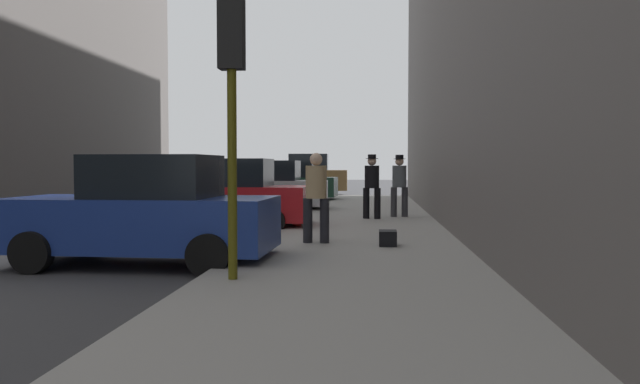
{
  "coord_description": "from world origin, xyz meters",
  "views": [
    {
      "loc": [
        6.31,
        -10.8,
        1.62
      ],
      "look_at": [
        5.08,
        3.59,
        1.01
      ],
      "focal_mm": 35.0,
      "sensor_mm": 36.0,
      "label": 1
    }
  ],
  "objects_px": {
    "parked_bronze_suv": "(306,176)",
    "fire_hydrant": "(297,211)",
    "parked_red_hatchback": "(225,197)",
    "parked_silver_sedan": "(266,188)",
    "pedestrian_with_beanie": "(399,182)",
    "pedestrian_in_tan_coat": "(316,193)",
    "parked_blue_sedan": "(145,213)",
    "traffic_light": "(232,77)",
    "duffel_bag": "(388,238)",
    "parked_dark_green_sedan": "(290,183)",
    "pedestrian_with_fedora": "(372,183)"
  },
  "relations": [
    {
      "from": "traffic_light",
      "to": "pedestrian_with_beanie",
      "type": "height_order",
      "value": "traffic_light"
    },
    {
      "from": "parked_dark_green_sedan",
      "to": "fire_hydrant",
      "type": "xyz_separation_m",
      "value": [
        1.8,
        -12.06,
        -0.35
      ]
    },
    {
      "from": "parked_blue_sedan",
      "to": "fire_hydrant",
      "type": "height_order",
      "value": "parked_blue_sedan"
    },
    {
      "from": "parked_red_hatchback",
      "to": "parked_bronze_suv",
      "type": "xyz_separation_m",
      "value": [
        -0.0,
        18.69,
        0.18
      ]
    },
    {
      "from": "fire_hydrant",
      "to": "pedestrian_with_beanie",
      "type": "xyz_separation_m",
      "value": [
        2.61,
        2.86,
        0.64
      ]
    },
    {
      "from": "parked_red_hatchback",
      "to": "pedestrian_with_beanie",
      "type": "height_order",
      "value": "pedestrian_with_beanie"
    },
    {
      "from": "parked_blue_sedan",
      "to": "parked_bronze_suv",
      "type": "distance_m",
      "value": 24.16
    },
    {
      "from": "fire_hydrant",
      "to": "pedestrian_with_fedora",
      "type": "xyz_separation_m",
      "value": [
        1.83,
        2.15,
        0.64
      ]
    },
    {
      "from": "pedestrian_with_fedora",
      "to": "duffel_bag",
      "type": "distance_m",
      "value": 5.88
    },
    {
      "from": "parked_dark_green_sedan",
      "to": "duffel_bag",
      "type": "xyz_separation_m",
      "value": [
        3.94,
        -15.72,
        -0.56
      ]
    },
    {
      "from": "parked_blue_sedan",
      "to": "fire_hydrant",
      "type": "bearing_deg",
      "value": 71.35
    },
    {
      "from": "pedestrian_with_beanie",
      "to": "pedestrian_with_fedora",
      "type": "xyz_separation_m",
      "value": [
        -0.78,
        -0.7,
        0.0
      ]
    },
    {
      "from": "parked_silver_sedan",
      "to": "pedestrian_with_fedora",
      "type": "distance_m",
      "value": 5.36
    },
    {
      "from": "parked_red_hatchback",
      "to": "traffic_light",
      "type": "distance_m",
      "value": 7.79
    },
    {
      "from": "parked_red_hatchback",
      "to": "duffel_bag",
      "type": "height_order",
      "value": "parked_red_hatchback"
    },
    {
      "from": "pedestrian_with_beanie",
      "to": "duffel_bag",
      "type": "relative_size",
      "value": 4.04
    },
    {
      "from": "duffel_bag",
      "to": "fire_hydrant",
      "type": "bearing_deg",
      "value": 120.23
    },
    {
      "from": "parked_red_hatchback",
      "to": "parked_silver_sedan",
      "type": "distance_m",
      "value": 5.96
    },
    {
      "from": "parked_silver_sedan",
      "to": "traffic_light",
      "type": "height_order",
      "value": "traffic_light"
    },
    {
      "from": "pedestrian_with_beanie",
      "to": "parked_silver_sedan",
      "type": "bearing_deg",
      "value": 143.84
    },
    {
      "from": "parked_bronze_suv",
      "to": "traffic_light",
      "type": "distance_m",
      "value": 26.13
    },
    {
      "from": "parked_bronze_suv",
      "to": "parked_silver_sedan",
      "type": "bearing_deg",
      "value": -90.0
    },
    {
      "from": "parked_blue_sedan",
      "to": "traffic_light",
      "type": "distance_m",
      "value": 3.24
    },
    {
      "from": "parked_blue_sedan",
      "to": "parked_red_hatchback",
      "type": "distance_m",
      "value": 5.47
    },
    {
      "from": "parked_red_hatchback",
      "to": "pedestrian_in_tan_coat",
      "type": "bearing_deg",
      "value": -53.23
    },
    {
      "from": "parked_dark_green_sedan",
      "to": "parked_red_hatchback",
      "type": "bearing_deg",
      "value": -90.0
    },
    {
      "from": "parked_red_hatchback",
      "to": "parked_silver_sedan",
      "type": "height_order",
      "value": "same"
    },
    {
      "from": "pedestrian_with_fedora",
      "to": "pedestrian_in_tan_coat",
      "type": "xyz_separation_m",
      "value": [
        -1.05,
        -5.48,
        -0.03
      ]
    },
    {
      "from": "parked_blue_sedan",
      "to": "parked_dark_green_sedan",
      "type": "distance_m",
      "value": 17.41
    },
    {
      "from": "parked_red_hatchback",
      "to": "traffic_light",
      "type": "bearing_deg",
      "value": -75.79
    },
    {
      "from": "parked_silver_sedan",
      "to": "parked_blue_sedan",
      "type": "bearing_deg",
      "value": -90.0
    },
    {
      "from": "parked_bronze_suv",
      "to": "traffic_light",
      "type": "relative_size",
      "value": 1.29
    },
    {
      "from": "parked_red_hatchback",
      "to": "fire_hydrant",
      "type": "xyz_separation_m",
      "value": [
        1.8,
        -0.13,
        -0.35
      ]
    },
    {
      "from": "pedestrian_in_tan_coat",
      "to": "fire_hydrant",
      "type": "bearing_deg",
      "value": 103.2
    },
    {
      "from": "parked_dark_green_sedan",
      "to": "pedestrian_in_tan_coat",
      "type": "relative_size",
      "value": 2.5
    },
    {
      "from": "parked_blue_sedan",
      "to": "parked_silver_sedan",
      "type": "height_order",
      "value": "same"
    },
    {
      "from": "parked_dark_green_sedan",
      "to": "pedestrian_with_beanie",
      "type": "relative_size",
      "value": 2.4
    },
    {
      "from": "fire_hydrant",
      "to": "pedestrian_in_tan_coat",
      "type": "xyz_separation_m",
      "value": [
        0.78,
        -3.33,
        0.61
      ]
    },
    {
      "from": "parked_red_hatchback",
      "to": "parked_silver_sedan",
      "type": "relative_size",
      "value": 1.0
    },
    {
      "from": "fire_hydrant",
      "to": "pedestrian_with_beanie",
      "type": "height_order",
      "value": "pedestrian_with_beanie"
    },
    {
      "from": "pedestrian_with_beanie",
      "to": "pedestrian_in_tan_coat",
      "type": "xyz_separation_m",
      "value": [
        -1.83,
        -6.19,
        -0.03
      ]
    },
    {
      "from": "pedestrian_in_tan_coat",
      "to": "parked_dark_green_sedan",
      "type": "bearing_deg",
      "value": 99.53
    },
    {
      "from": "pedestrian_with_beanie",
      "to": "duffel_bag",
      "type": "bearing_deg",
      "value": -94.2
    },
    {
      "from": "parked_bronze_suv",
      "to": "fire_hydrant",
      "type": "xyz_separation_m",
      "value": [
        1.8,
        -18.81,
        -0.54
      ]
    },
    {
      "from": "parked_silver_sedan",
      "to": "traffic_light",
      "type": "distance_m",
      "value": 13.54
    },
    {
      "from": "parked_silver_sedan",
      "to": "traffic_light",
      "type": "xyz_separation_m",
      "value": [
        1.85,
        -13.28,
        1.91
      ]
    },
    {
      "from": "traffic_light",
      "to": "duffel_bag",
      "type": "bearing_deg",
      "value": 59.5
    },
    {
      "from": "parked_silver_sedan",
      "to": "pedestrian_with_beanie",
      "type": "relative_size",
      "value": 2.37
    },
    {
      "from": "fire_hydrant",
      "to": "duffel_bag",
      "type": "relative_size",
      "value": 1.6
    },
    {
      "from": "fire_hydrant",
      "to": "parked_bronze_suv",
      "type": "bearing_deg",
      "value": 95.48
    }
  ]
}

